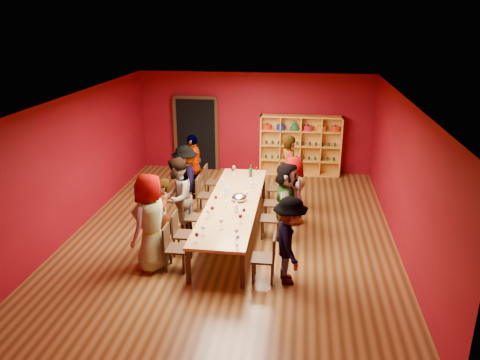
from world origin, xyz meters
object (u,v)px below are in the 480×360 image
at_px(chair_person_right_0, 268,255).
at_px(wine_bottle, 251,173).
at_px(chair_person_left_1, 180,231).
at_px(chair_person_left_3, 203,193).
at_px(chair_person_left_0, 172,245).
at_px(person_right_2, 286,201).
at_px(chair_person_right_3, 277,201).
at_px(person_left_1, 162,217).
at_px(chair_person_left_4, 210,180).
at_px(spittoon_bowl, 239,198).
at_px(person_left_3, 186,179).
at_px(chair_person_right_2, 274,216).
at_px(person_right_0, 289,241).
at_px(person_left_0, 150,222).
at_px(chair_person_right_4, 279,186).
at_px(person_left_2, 177,197).
at_px(tasting_table, 233,204).
at_px(person_right_4, 289,171).
at_px(person_right_3, 294,190).
at_px(chair_person_left_2, 190,214).
at_px(person_left_4, 193,166).

xyz_separation_m(chair_person_right_0, wine_bottle, (-0.71, 3.48, 0.38)).
distance_m(chair_person_left_1, chair_person_left_3, 2.15).
xyz_separation_m(chair_person_left_0, person_right_2, (2.07, 1.60, 0.36)).
bearing_deg(chair_person_left_0, chair_person_right_3, 53.56).
height_order(person_left_1, chair_person_left_4, person_left_1).
height_order(chair_person_right_3, spittoon_bowl, spittoon_bowl).
height_order(person_left_3, chair_person_right_2, person_left_3).
bearing_deg(chair_person_left_4, spittoon_bowl, -62.06).
relative_size(person_right_0, wine_bottle, 4.87).
distance_m(person_left_0, chair_person_left_1, 0.85).
height_order(person_left_3, chair_person_right_4, person_left_3).
distance_m(person_left_3, chair_person_right_3, 2.27).
xyz_separation_m(person_left_2, wine_bottle, (1.38, 1.87, -0.00)).
bearing_deg(tasting_table, chair_person_left_1, -129.79).
relative_size(person_right_0, person_right_4, 0.89).
bearing_deg(chair_person_right_2, chair_person_left_1, -151.16).
bearing_deg(person_right_4, chair_person_left_0, 126.54).
distance_m(person_left_2, person_right_0, 2.95).
bearing_deg(chair_person_right_3, person_left_0, -131.96).
xyz_separation_m(tasting_table, person_right_3, (1.29, 0.77, 0.10)).
xyz_separation_m(person_left_1, person_right_2, (2.43, 1.00, 0.06)).
bearing_deg(chair_person_left_3, chair_person_right_2, -32.22).
bearing_deg(chair_person_left_1, person_right_0, -18.95).
relative_size(person_left_0, person_right_2, 1.10).
bearing_deg(chair_person_left_3, person_left_1, -99.41).
bearing_deg(chair_person_right_3, spittoon_bowl, -137.30).
bearing_deg(wine_bottle, person_left_2, -126.47).
distance_m(chair_person_left_2, spittoon_bowl, 1.12).
bearing_deg(person_left_0, chair_person_right_3, 155.70).
bearing_deg(chair_person_left_0, person_left_2, 100.57).
bearing_deg(chair_person_right_0, chair_person_right_3, 90.00).
height_order(person_left_4, chair_person_right_2, person_left_4).
height_order(chair_person_left_1, person_left_3, person_left_3).
distance_m(chair_person_left_0, chair_person_left_3, 2.75).
bearing_deg(chair_person_left_3, chair_person_left_4, 90.00).
distance_m(person_left_3, person_right_3, 2.62).
bearing_deg(person_left_0, person_left_2, -167.28).
distance_m(tasting_table, person_left_0, 2.15).
bearing_deg(person_left_4, chair_person_right_2, 51.79).
height_order(chair_person_left_2, chair_person_left_4, same).
height_order(chair_person_right_4, spittoon_bowl, spittoon_bowl).
bearing_deg(chair_person_left_2, person_left_1, -112.66).
bearing_deg(chair_person_left_2, wine_bottle, 59.26).
height_order(chair_person_left_0, chair_person_left_4, same).
xyz_separation_m(person_right_0, chair_person_right_4, (-0.38, 3.61, -0.32)).
height_order(chair_person_left_1, chair_person_right_2, same).
distance_m(chair_person_left_0, chair_person_right_2, 2.42).
distance_m(person_right_0, person_right_2, 1.76).
bearing_deg(spittoon_bowl, chair_person_left_3, 135.77).
bearing_deg(person_left_3, chair_person_left_2, 0.68).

